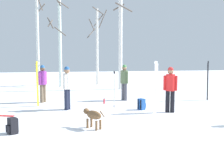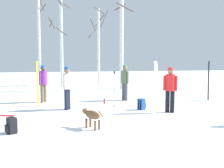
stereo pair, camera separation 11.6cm
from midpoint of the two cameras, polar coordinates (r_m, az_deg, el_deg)
name	(u,v)px [view 1 (the left image)]	position (r m, az deg, el deg)	size (l,w,h in m)	color
ground_plane	(148,122)	(9.00, 7.08, -7.83)	(60.00, 60.00, 0.00)	white
person_0	(124,80)	(13.20, 2.32, 0.83)	(0.34, 0.47, 1.72)	#4C4C56
person_1	(67,85)	(11.01, -9.56, -0.21)	(0.34, 0.48, 1.72)	#1E2338
person_2	(170,86)	(10.54, 11.65, -0.51)	(0.48, 0.34, 1.72)	black
person_3	(43,81)	(13.00, -14.37, 0.58)	(0.36, 0.43, 1.72)	#72604C
dog	(93,115)	(8.11, -4.39, -6.50)	(0.55, 0.76, 0.57)	brown
ski_pair_planted_0	(208,81)	(14.05, 18.94, 0.65)	(0.04, 0.19, 1.89)	black
ski_pair_planted_1	(37,84)	(12.02, -15.43, -0.01)	(0.08, 0.17, 1.90)	yellow
ski_pair_planted_2	(156,89)	(9.72, 8.65, -1.06)	(0.18, 0.06, 1.94)	white
ski_poles_0	(114,88)	(11.23, 0.17, -0.92)	(0.07, 0.21, 1.51)	#B2B2BC
backpack_0	(12,126)	(8.08, -20.29, -8.15)	(0.34, 0.33, 0.44)	black
backpack_1	(142,104)	(11.00, 5.83, -4.20)	(0.34, 0.32, 0.44)	#1E4C99
water_bottle_0	(104,101)	(12.31, -1.91, -3.58)	(0.07, 0.07, 0.24)	red
birch_tree_1	(38,34)	(20.49, -15.27, 9.94)	(0.71, 1.03, 7.13)	silver
birch_tree_2	(60,38)	(19.51, -10.96, 9.25)	(1.51, 1.63, 6.43)	silver
birch_tree_3	(97,44)	(20.76, -3.26, 8.25)	(1.48, 1.37, 5.69)	silver
birch_tree_4	(121,25)	(17.81, 1.61, 12.09)	(1.16, 1.36, 7.90)	silver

